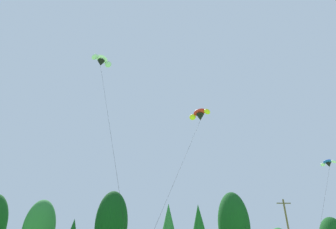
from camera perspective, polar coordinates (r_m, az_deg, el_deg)
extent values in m
ellipsoid|color=#0F3D14|center=(55.25, -11.30, -20.71)|extent=(5.78, 5.78, 11.57)
ellipsoid|color=#144719|center=(58.16, 13.08, -20.67)|extent=(5.88, 5.88, 11.87)
cube|color=brown|center=(49.78, 22.19, -16.16)|extent=(2.20, 0.14, 0.14)
ellipsoid|color=red|center=(29.86, 6.35, 0.47)|extent=(1.67, 1.65, 0.75)
ellipsoid|color=yellow|center=(29.29, 7.84, 0.59)|extent=(1.00, 1.00, 0.87)
ellipsoid|color=yellow|center=(30.21, 4.96, -0.52)|extent=(0.99, 1.01, 0.87)
cone|color=black|center=(29.65, 6.49, -0.55)|extent=(1.17, 1.17, 0.71)
cylinder|color=black|center=(21.93, 2.19, -11.31)|extent=(5.41, 10.08, 13.91)
ellipsoid|color=blue|center=(41.83, 29.39, -8.21)|extent=(1.29, 1.40, 0.52)
ellipsoid|color=white|center=(41.47, 30.29, -8.14)|extent=(0.89, 0.87, 0.63)
ellipsoid|color=white|center=(42.08, 28.63, -8.80)|extent=(0.84, 0.84, 0.63)
cone|color=black|center=(41.77, 29.58, -8.79)|extent=(0.88, 0.88, 0.55)
cylinder|color=black|center=(30.08, 28.81, -15.29)|extent=(13.36, 16.58, 12.10)
ellipsoid|color=white|center=(35.63, -13.14, 10.83)|extent=(1.88, 1.88, 0.79)
ellipsoid|color=silver|center=(35.86, -11.92, 9.83)|extent=(1.15, 1.18, 0.92)
ellipsoid|color=silver|center=(35.09, -14.48, 11.16)|extent=(1.18, 1.15, 0.92)
cone|color=black|center=(35.34, -13.34, 10.00)|extent=(1.22, 1.22, 0.74)
cylinder|color=black|center=(24.21, -11.62, -2.59)|extent=(5.97, 11.29, 21.64)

